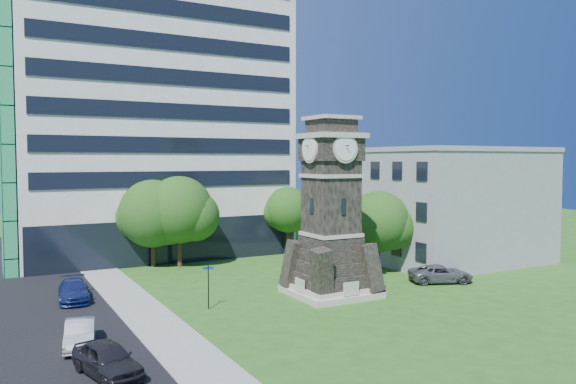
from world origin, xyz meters
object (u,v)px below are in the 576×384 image
car_street_mid (80,334)px  car_street_north (74,291)px  park_bench (372,289)px  car_street_south (107,359)px  street_sign (208,282)px  clock_tower (331,218)px  car_east_lot (441,274)px

car_street_mid → car_street_north: 9.90m
park_bench → car_street_north: bearing=135.3°
park_bench → car_street_south: bearing=178.3°
street_sign → clock_tower: bearing=15.0°
car_east_lot → park_bench: (-7.23, -1.04, -0.17)m
car_street_south → car_street_mid: 4.61m
car_street_north → street_sign: (7.09, -6.18, 1.03)m
car_street_south → car_east_lot: size_ratio=0.90×
clock_tower → car_street_mid: bearing=-169.3°
car_street_south → street_sign: 11.30m
car_street_north → car_east_lot: size_ratio=0.98×
car_street_south → car_street_north: 14.44m
clock_tower → park_bench: 5.57m
clock_tower → car_east_lot: clock_tower is taller
car_street_mid → car_street_north: size_ratio=0.85×
car_street_south → car_east_lot: car_street_south is taller
car_street_south → street_sign: bearing=32.9°
car_street_south → park_bench: car_street_south is taller
clock_tower → car_street_south: size_ratio=2.85×
car_street_north → park_bench: car_street_north is taller
clock_tower → car_street_mid: size_ratio=3.09×
clock_tower → street_sign: (-8.72, 0.49, -3.57)m
car_street_mid → park_bench: bearing=14.4°
car_street_north → street_sign: street_sign is taller
car_street_mid → car_east_lot: (26.26, 2.42, 0.01)m
car_street_south → street_sign: street_sign is taller
car_street_mid → car_street_north: (1.03, 9.84, 0.02)m
car_street_mid → street_sign: (8.12, 3.67, 1.06)m
clock_tower → car_east_lot: (9.42, -0.75, -4.62)m
clock_tower → street_sign: size_ratio=4.48×
car_east_lot → park_bench: bearing=120.6°
car_street_south → clock_tower: bearing=11.1°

